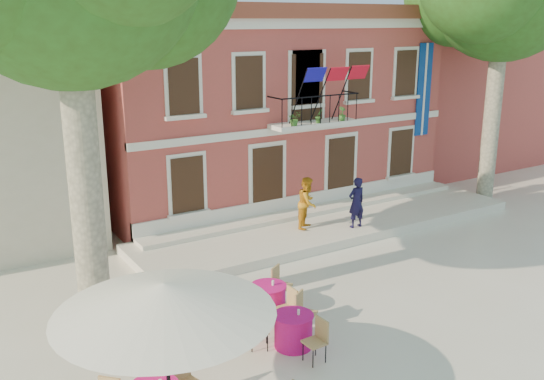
{
  "coord_description": "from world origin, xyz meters",
  "views": [
    {
      "loc": [
        -10.15,
        -11.26,
        6.98
      ],
      "look_at": [
        -0.96,
        3.5,
        2.07
      ],
      "focal_mm": 40.0,
      "sensor_mm": 36.0,
      "label": 1
    }
  ],
  "objects_px": {
    "patio_umbrella": "(164,299)",
    "cafe_table_3": "(268,298)",
    "pedestrian_orange": "(307,203)",
    "cafe_table_1": "(293,329)",
    "pedestrian_navy": "(356,202)"
  },
  "relations": [
    {
      "from": "patio_umbrella",
      "to": "cafe_table_3",
      "type": "height_order",
      "value": "patio_umbrella"
    },
    {
      "from": "pedestrian_orange",
      "to": "cafe_table_1",
      "type": "relative_size",
      "value": 0.92
    },
    {
      "from": "pedestrian_navy",
      "to": "cafe_table_3",
      "type": "xyz_separation_m",
      "value": [
        -5.42,
        -3.26,
        -0.72
      ]
    },
    {
      "from": "patio_umbrella",
      "to": "cafe_table_1",
      "type": "height_order",
      "value": "patio_umbrella"
    },
    {
      "from": "pedestrian_navy",
      "to": "pedestrian_orange",
      "type": "xyz_separation_m",
      "value": [
        -1.41,
        0.8,
        0.01
      ]
    },
    {
      "from": "pedestrian_orange",
      "to": "cafe_table_3",
      "type": "relative_size",
      "value": 0.92
    },
    {
      "from": "pedestrian_orange",
      "to": "patio_umbrella",
      "type": "bearing_deg",
      "value": -176.45
    },
    {
      "from": "pedestrian_orange",
      "to": "cafe_table_3",
      "type": "height_order",
      "value": "pedestrian_orange"
    },
    {
      "from": "pedestrian_navy",
      "to": "cafe_table_3",
      "type": "height_order",
      "value": "pedestrian_navy"
    },
    {
      "from": "patio_umbrella",
      "to": "pedestrian_navy",
      "type": "distance_m",
      "value": 11.02
    },
    {
      "from": "pedestrian_navy",
      "to": "pedestrian_orange",
      "type": "distance_m",
      "value": 1.62
    },
    {
      "from": "patio_umbrella",
      "to": "pedestrian_navy",
      "type": "bearing_deg",
      "value": 33.35
    },
    {
      "from": "patio_umbrella",
      "to": "cafe_table_3",
      "type": "relative_size",
      "value": 2.0
    },
    {
      "from": "pedestrian_orange",
      "to": "cafe_table_3",
      "type": "xyz_separation_m",
      "value": [
        -4.01,
        -4.06,
        -0.73
      ]
    },
    {
      "from": "pedestrian_orange",
      "to": "cafe_table_1",
      "type": "xyz_separation_m",
      "value": [
        -4.34,
        -5.65,
        -0.73
      ]
    }
  ]
}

